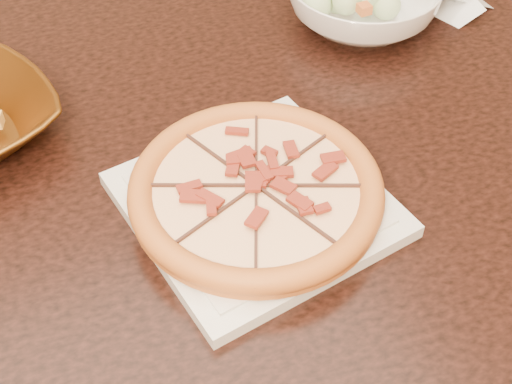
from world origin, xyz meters
TOP-DOWN VIEW (x-y plane):
  - dining_table at (0.13, -0.14)m, footprint 1.63×1.15m
  - plate at (0.24, -0.27)m, footprint 0.31×0.31m
  - pizza at (0.24, -0.27)m, footprint 0.29×0.29m
  - salad_bowl at (0.54, 0.02)m, footprint 0.29×0.29m

SIDE VIEW (x-z plane):
  - dining_table at x=0.13m, z-range 0.28..1.03m
  - plate at x=0.24m, z-range 0.75..0.77m
  - pizza at x=0.24m, z-range 0.77..0.80m
  - salad_bowl at x=0.54m, z-range 0.75..0.82m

